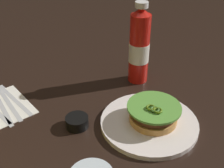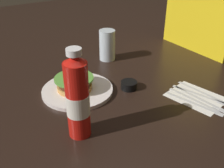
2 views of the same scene
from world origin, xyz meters
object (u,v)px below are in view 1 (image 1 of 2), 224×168
Objects in this scene: napkin at (2,107)px; ketchup_bottle at (139,47)px; spoon_utensil at (6,98)px; condiment_cup at (77,122)px; butter_knife at (12,97)px; dinner_plate at (149,122)px; burger_sandwich at (154,113)px.

ketchup_bottle is at bearing -97.05° from napkin.
condiment_cup is at bearing -145.75° from spoon_utensil.
ketchup_bottle is 0.41m from butter_knife.
dinner_plate is at bearing -128.26° from napkin.
dinner_plate is at bearing -116.08° from condiment_cup.
condiment_cup is 0.24m from butter_knife.
spoon_utensil is at bearing 34.25° from condiment_cup.
ketchup_bottle is 1.44× the size of napkin.
condiment_cup is at bearing -149.22° from butter_knife.
napkin is at bearing 52.08° from burger_sandwich.
dinner_plate is 0.42m from spoon_utensil.
spoon_utensil is at bearing 90.11° from butter_knife.
napkin is at bearing 51.74° from dinner_plate.
condiment_cup reaches higher than butter_knife.
dinner_plate is at bearing 155.21° from ketchup_bottle.
burger_sandwich reaches higher than napkin.
burger_sandwich is (-0.00, -0.01, 0.03)m from dinner_plate.
burger_sandwich is 0.42m from butter_knife.
dinner_plate is 0.41m from butter_knife.
ketchup_bottle reaches higher than condiment_cup.
dinner_plate is 0.41m from napkin.
condiment_cup is (0.09, 0.18, -0.02)m from burger_sandwich.
butter_knife is at bearing 77.47° from ketchup_bottle.
napkin is at bearing 154.08° from spoon_utensil.
napkin is (0.26, 0.33, -0.04)m from burger_sandwich.
condiment_cup is 0.33× the size of napkin.
burger_sandwich is 0.68× the size of butter_knife.
burger_sandwich is at bearing -127.92° from napkin.
dinner_plate is 0.19m from condiment_cup.
butter_knife reaches higher than napkin.
condiment_cup is 0.31× the size of spoon_utensil.
burger_sandwich reaches higher than butter_knife.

